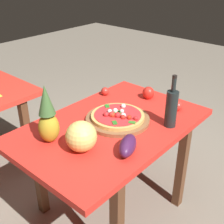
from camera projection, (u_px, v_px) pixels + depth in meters
name	position (u px, v px, depth m)	size (l,w,h in m)	color
ground_plane	(111.00, 206.00, 2.27)	(10.00, 10.00, 0.00)	gray
display_table	(111.00, 136.00, 1.97)	(1.27, 0.82, 0.74)	brown
pizza_board	(118.00, 119.00, 1.96)	(0.43, 0.43, 0.03)	brown
pizza	(118.00, 116.00, 1.94)	(0.35, 0.35, 0.06)	tan
wine_bottle	(171.00, 108.00, 1.85)	(0.08, 0.08, 0.35)	black
pineapple_left	(48.00, 117.00, 1.68)	(0.12, 0.12, 0.36)	#B29425
melon	(81.00, 136.00, 1.63)	(0.18, 0.18, 0.18)	#EBCD69
bell_pepper	(148.00, 93.00, 2.25)	(0.09, 0.09, 0.10)	red
eggplant	(128.00, 145.00, 1.63)	(0.20, 0.09, 0.09)	#421B43
tomato_beside_pepper	(105.00, 91.00, 2.32)	(0.06, 0.06, 0.06)	red
tomato_at_corner	(177.00, 106.00, 2.08)	(0.07, 0.07, 0.07)	red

